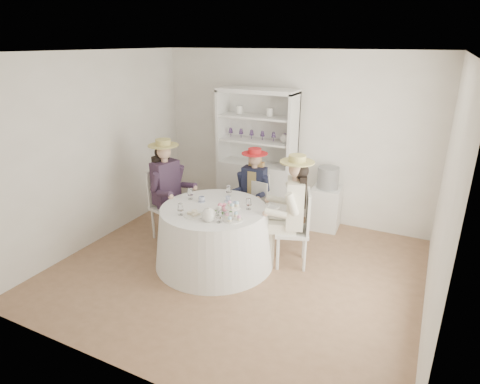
% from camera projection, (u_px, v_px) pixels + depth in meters
% --- Properties ---
extents(ground, '(4.50, 4.50, 0.00)m').
position_uv_depth(ground, '(237.00, 269.00, 5.27)').
color(ground, brown).
rests_on(ground, ground).
extents(ceiling, '(4.50, 4.50, 0.00)m').
position_uv_depth(ceiling, '(236.00, 52.00, 4.31)').
color(ceiling, white).
rests_on(ceiling, wall_back).
extents(wall_back, '(4.50, 0.00, 4.50)m').
position_uv_depth(wall_back, '(292.00, 137.00, 6.47)').
color(wall_back, silver).
rests_on(wall_back, ground).
extents(wall_front, '(4.50, 0.00, 4.50)m').
position_uv_depth(wall_front, '(121.00, 242.00, 3.11)').
color(wall_front, silver).
rests_on(wall_front, ground).
extents(wall_left, '(0.00, 4.50, 4.50)m').
position_uv_depth(wall_left, '(96.00, 150.00, 5.72)').
color(wall_left, silver).
rests_on(wall_left, ground).
extents(wall_right, '(0.00, 4.50, 4.50)m').
position_uv_depth(wall_right, '(445.00, 203.00, 3.86)').
color(wall_right, silver).
rests_on(wall_right, ground).
extents(tea_table, '(1.58, 1.58, 0.79)m').
position_uv_depth(tea_table, '(214.00, 235.00, 5.31)').
color(tea_table, white).
rests_on(tea_table, ground).
extents(hutch, '(1.37, 0.77, 2.13)m').
position_uv_depth(hutch, '(257.00, 173.00, 6.63)').
color(hutch, silver).
rests_on(hutch, ground).
extents(side_table, '(0.46, 0.46, 0.68)m').
position_uv_depth(side_table, '(326.00, 208.00, 6.33)').
color(side_table, silver).
rests_on(side_table, ground).
extents(hatbox, '(0.39, 0.39, 0.33)m').
position_uv_depth(hatbox, '(328.00, 178.00, 6.15)').
color(hatbox, black).
rests_on(hatbox, side_table).
extents(guest_left, '(0.61, 0.57, 1.52)m').
position_uv_depth(guest_left, '(167.00, 184.00, 5.82)').
color(guest_left, silver).
rests_on(guest_left, ground).
extents(guest_mid, '(0.49, 0.51, 1.35)m').
position_uv_depth(guest_mid, '(254.00, 187.00, 5.98)').
color(guest_mid, silver).
rests_on(guest_mid, ground).
extents(guest_right, '(0.62, 0.57, 1.51)m').
position_uv_depth(guest_right, '(293.00, 205.00, 5.10)').
color(guest_right, silver).
rests_on(guest_right, ground).
extents(spare_chair, '(0.43, 0.43, 0.89)m').
position_uv_depth(spare_chair, '(261.00, 206.00, 6.04)').
color(spare_chair, silver).
rests_on(spare_chair, ground).
extents(teacup_a, '(0.09, 0.09, 0.07)m').
position_uv_depth(teacup_a, '(202.00, 200.00, 5.34)').
color(teacup_a, white).
rests_on(teacup_a, tea_table).
extents(teacup_b, '(0.08, 0.08, 0.06)m').
position_uv_depth(teacup_b, '(228.00, 199.00, 5.35)').
color(teacup_b, white).
rests_on(teacup_b, tea_table).
extents(teacup_c, '(0.11, 0.11, 0.08)m').
position_uv_depth(teacup_c, '(236.00, 205.00, 5.14)').
color(teacup_c, white).
rests_on(teacup_c, tea_table).
extents(flower_bowl, '(0.25, 0.25, 0.05)m').
position_uv_depth(flower_bowl, '(225.00, 211.00, 5.01)').
color(flower_bowl, white).
rests_on(flower_bowl, tea_table).
extents(flower_arrangement, '(0.17, 0.17, 0.06)m').
position_uv_depth(flower_arrangement, '(223.00, 207.00, 4.97)').
color(flower_arrangement, pink).
rests_on(flower_arrangement, tea_table).
extents(table_teapot, '(0.24, 0.17, 0.18)m').
position_uv_depth(table_teapot, '(209.00, 215.00, 4.76)').
color(table_teapot, white).
rests_on(table_teapot, tea_table).
extents(sandwich_plate, '(0.26, 0.26, 0.06)m').
position_uv_depth(sandwich_plate, '(194.00, 214.00, 4.93)').
color(sandwich_plate, white).
rests_on(sandwich_plate, tea_table).
extents(cupcake_stand, '(0.24, 0.24, 0.23)m').
position_uv_depth(cupcake_stand, '(233.00, 214.00, 4.78)').
color(cupcake_stand, white).
rests_on(cupcake_stand, tea_table).
extents(stemware_set, '(0.94, 0.91, 0.15)m').
position_uv_depth(stemware_set, '(213.00, 202.00, 5.14)').
color(stemware_set, white).
rests_on(stemware_set, tea_table).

